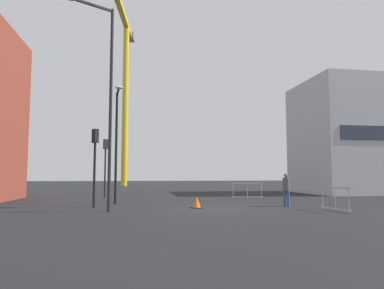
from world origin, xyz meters
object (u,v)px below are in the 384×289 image
(streetlamp_tall, at_px, (106,91))
(streetlamp_short, at_px, (117,135))
(traffic_cone_on_verge, at_px, (197,203))
(pedestrian_walking, at_px, (286,187))
(construction_crane, at_px, (125,80))
(traffic_light_corner, at_px, (105,158))
(traffic_light_median, at_px, (95,154))

(streetlamp_tall, distance_m, streetlamp_short, 4.36)
(traffic_cone_on_verge, bearing_deg, streetlamp_short, 145.93)
(pedestrian_walking, distance_m, traffic_cone_on_verge, 4.79)
(construction_crane, height_order, pedestrian_walking, construction_crane)
(traffic_light_corner, distance_m, traffic_light_median, 7.62)
(streetlamp_tall, bearing_deg, streetlamp_short, 86.25)
(streetlamp_short, bearing_deg, traffic_cone_on_verge, -34.07)
(streetlamp_tall, xyz_separation_m, traffic_cone_on_verge, (4.31, 1.33, -5.08))
(construction_crane, height_order, traffic_cone_on_verge, construction_crane)
(traffic_light_corner, distance_m, pedestrian_walking, 13.13)
(traffic_light_corner, height_order, pedestrian_walking, traffic_light_corner)
(traffic_light_corner, bearing_deg, traffic_light_median, -89.05)
(pedestrian_walking, bearing_deg, traffic_cone_on_verge, -178.01)
(traffic_light_median, bearing_deg, construction_crane, 89.51)
(construction_crane, distance_m, streetlamp_tall, 37.62)
(streetlamp_short, height_order, pedestrian_walking, streetlamp_short)
(traffic_light_corner, relative_size, traffic_cone_on_verge, 7.53)
(construction_crane, relative_size, streetlamp_tall, 2.68)
(traffic_light_median, bearing_deg, pedestrian_walking, -5.07)
(construction_crane, distance_m, traffic_light_corner, 29.20)
(traffic_cone_on_verge, bearing_deg, pedestrian_walking, 1.99)
(streetlamp_tall, bearing_deg, traffic_light_median, 106.41)
(streetlamp_short, xyz_separation_m, pedestrian_walking, (8.78, -2.57, -2.81))
(streetlamp_tall, height_order, pedestrian_walking, streetlamp_tall)
(streetlamp_short, xyz_separation_m, traffic_cone_on_verge, (4.05, -2.74, -3.54))
(streetlamp_tall, distance_m, traffic_light_median, 3.65)
(streetlamp_tall, relative_size, traffic_light_median, 2.35)
(streetlamp_short, distance_m, traffic_light_median, 2.28)
(traffic_light_median, bearing_deg, traffic_light_corner, 90.95)
(streetlamp_tall, height_order, streetlamp_short, streetlamp_tall)
(traffic_light_corner, relative_size, traffic_light_median, 1.06)
(streetlamp_tall, distance_m, traffic_cone_on_verge, 6.80)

